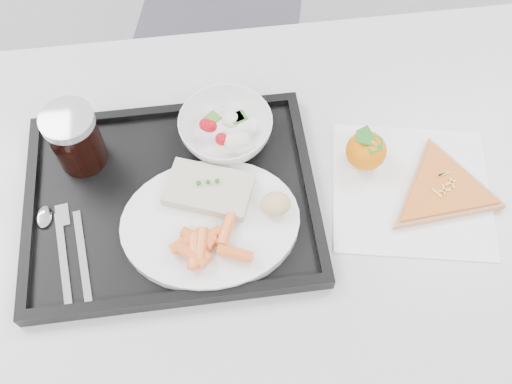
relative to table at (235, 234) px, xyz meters
The scene contains 14 objects.
room 0.78m from the table, 90.00° to the right, with size 6.04×7.04×2.84m.
table is the anchor object (origin of this frame).
tray 0.13m from the table, 158.83° to the left, with size 0.45×0.35×0.03m.
dinner_plate 0.10m from the table, 150.56° to the right, with size 0.27×0.27×0.02m.
fish_fillet 0.12m from the table, 140.60° to the left, with size 0.15×0.12×0.02m.
bread_roll 0.13m from the table, 12.79° to the right, with size 0.06×0.05×0.03m.
salad_bowl 0.18m from the table, 88.77° to the left, with size 0.15×0.15×0.05m.
cola_glass 0.30m from the table, 150.83° to the left, with size 0.08×0.08×0.11m.
cutlery 0.27m from the table, behind, with size 0.09×0.17×0.01m.
napkin 0.30m from the table, ahead, with size 0.29×0.28×0.00m.
tangerine 0.25m from the table, 17.73° to the left, with size 0.07×0.07×0.07m.
pizza_slice 0.34m from the table, ahead, with size 0.30×0.30×0.02m.
carrot_pile 0.14m from the table, 127.49° to the right, with size 0.12×0.09×0.02m.
salad_contents 0.17m from the table, 88.34° to the left, with size 0.08×0.08×0.02m.
Camera 1 is at (-0.02, -0.11, 1.54)m, focal length 40.00 mm.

